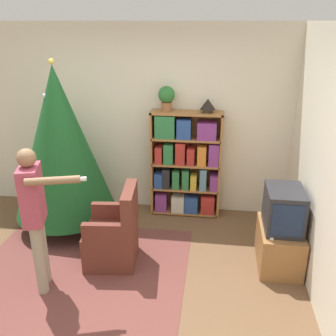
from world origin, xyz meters
TOP-DOWN VIEW (x-y plane):
  - ground_plane at (0.00, 0.00)m, footprint 14.00×14.00m
  - wall_back at (0.00, 2.03)m, footprint 8.00×0.10m
  - area_rug at (-0.46, 0.27)m, footprint 2.33×2.03m
  - bookshelf at (0.56, 1.81)m, footprint 0.96×0.27m
  - tv_stand at (1.73, 0.72)m, footprint 0.46×0.70m
  - television at (1.73, 0.72)m, footprint 0.39×0.53m
  - game_remote at (1.59, 0.51)m, footprint 0.04×0.12m
  - christmas_tree at (-0.97, 1.25)m, footprint 1.30×1.30m
  - armchair at (-0.13, 0.54)m, footprint 0.62×0.61m
  - standing_person at (-0.74, 0.01)m, footprint 0.71×0.45m
  - potted_plant at (0.30, 1.82)m, footprint 0.22×0.22m
  - table_lamp at (0.84, 1.82)m, footprint 0.20×0.20m
  - book_pile_near_tree at (-0.44, 0.87)m, footprint 0.21×0.19m

SIDE VIEW (x-z plane):
  - ground_plane at x=0.00m, z-range 0.00..0.00m
  - area_rug at x=-0.46m, z-range 0.00..0.01m
  - book_pile_near_tree at x=-0.44m, z-range 0.00..0.06m
  - tv_stand at x=1.73m, z-range 0.00..0.47m
  - armchair at x=-0.13m, z-range -0.14..0.78m
  - game_remote at x=1.59m, z-range 0.47..0.49m
  - television at x=1.73m, z-range 0.47..0.94m
  - bookshelf at x=0.56m, z-range 0.00..1.48m
  - standing_person at x=-0.74m, z-range 0.14..1.66m
  - christmas_tree at x=-0.97m, z-range 0.07..2.27m
  - wall_back at x=0.00m, z-range 0.00..2.60m
  - table_lamp at x=0.84m, z-range 1.50..1.68m
  - potted_plant at x=0.30m, z-range 1.51..1.84m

